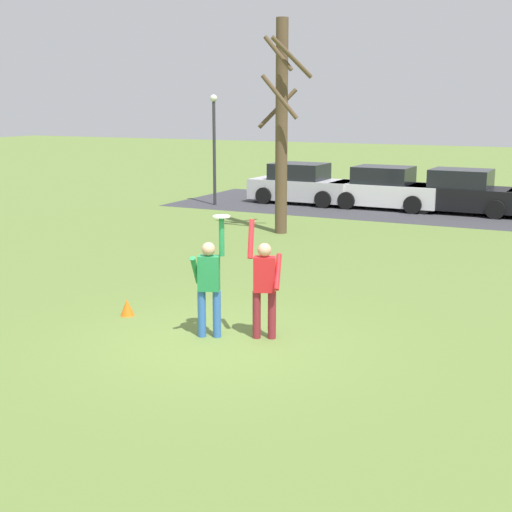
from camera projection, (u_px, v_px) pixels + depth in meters
name	position (u px, v px, depth m)	size (l,w,h in m)	color
ground_plane	(221.00, 341.00, 12.19)	(120.00, 120.00, 0.00)	olive
person_catcher	(209.00, 281.00, 12.21)	(0.58, 0.49, 2.08)	#3366B7
person_defender	(264.00, 282.00, 12.14)	(0.63, 0.57, 2.04)	maroon
frisbee_disc	(221.00, 216.00, 11.97)	(0.29, 0.29, 0.02)	white
parked_car_silver	(302.00, 185.00, 28.94)	(4.14, 2.11, 1.59)	#BCBCC1
parked_car_white	(386.00, 189.00, 27.47)	(4.14, 2.11, 1.59)	white
parked_car_black	(463.00, 193.00, 26.29)	(4.14, 2.11, 1.59)	black
parking_strip	(468.00, 214.00, 26.25)	(22.54, 6.40, 0.01)	#38383D
bare_tree_tall	(282.00, 123.00, 21.67)	(1.84, 1.84, 6.38)	brown
lamppost_by_lot	(214.00, 139.00, 28.02)	(0.28, 0.28, 4.26)	#2D2D33
field_cone_orange	(127.00, 307.00, 13.62)	(0.26, 0.26, 0.32)	orange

